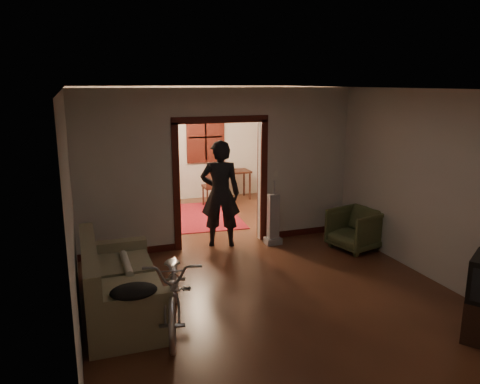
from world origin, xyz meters
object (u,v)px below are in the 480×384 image
armchair (355,229)px  locker (124,173)px  bicycle (174,287)px  person (220,194)px  desk (231,185)px  sofa (121,278)px

armchair → locker: (-3.50, 4.28, 0.46)m
locker → bicycle: bearing=-89.6°
bicycle → person: (1.37, 2.53, 0.47)m
bicycle → desk: bearing=78.1°
person → armchair: bearing=173.0°
bicycle → desk: bicycle is taller
bicycle → person: 2.92m
sofa → locker: size_ratio=1.24×
bicycle → locker: (0.06, 5.83, 0.34)m
person → desk: size_ratio=2.00×
bicycle → desk: 6.32m
person → locker: (-1.32, 3.30, -0.13)m
bicycle → locker: bearing=102.3°
armchair → locker: locker is taller
bicycle → person: person is taller
bicycle → person: size_ratio=0.96×
armchair → locker: 5.55m
sofa → bicycle: bearing=-43.1°
sofa → locker: 5.34m
sofa → armchair: bearing=13.9°
sofa → desk: sofa is taller
sofa → desk: bearing=58.4°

